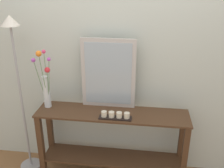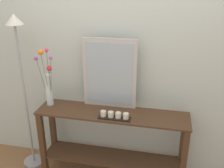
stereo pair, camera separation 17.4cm
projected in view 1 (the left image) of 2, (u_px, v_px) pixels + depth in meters
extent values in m
cube|color=beige|center=(116.00, 52.00, 2.68)|extent=(6.40, 0.08, 2.70)
cube|color=#472D1C|center=(112.00, 114.00, 2.62)|extent=(1.55, 0.35, 0.02)
cube|color=#472D1C|center=(112.00, 157.00, 2.83)|extent=(1.49, 0.31, 0.02)
cube|color=#472D1C|center=(41.00, 149.00, 2.74)|extent=(0.06, 0.06, 0.78)
cube|color=#472D1C|center=(184.00, 161.00, 2.56)|extent=(0.06, 0.06, 0.78)
cube|color=#472D1C|center=(51.00, 134.00, 3.00)|extent=(0.06, 0.06, 0.78)
cube|color=#472D1C|center=(181.00, 144.00, 2.81)|extent=(0.06, 0.06, 0.78)
cube|color=#B7B2AD|center=(108.00, 74.00, 2.62)|extent=(0.55, 0.03, 0.73)
cube|color=#9EADB7|center=(108.00, 74.00, 2.61)|extent=(0.47, 0.00, 0.65)
cylinder|color=silver|center=(47.00, 92.00, 2.68)|extent=(0.07, 0.07, 0.34)
cylinder|color=#4C753D|center=(47.00, 79.00, 2.65)|extent=(0.02, 0.04, 0.57)
sphere|color=#EA4275|center=(44.00, 52.00, 2.56)|extent=(0.04, 0.04, 0.04)
cylinder|color=#4C753D|center=(41.00, 83.00, 2.62)|extent=(0.08, 0.06, 0.51)
sphere|color=#B24CB7|center=(33.00, 60.00, 2.50)|extent=(0.04, 0.04, 0.04)
cylinder|color=#4C753D|center=(48.00, 88.00, 2.63)|extent=(0.04, 0.04, 0.41)
sphere|color=red|center=(47.00, 70.00, 2.53)|extent=(0.05, 0.05, 0.05)
cylinder|color=#4C753D|center=(44.00, 81.00, 2.59)|extent=(0.02, 0.10, 0.58)
sphere|color=orange|center=(39.00, 54.00, 2.43)|extent=(0.06, 0.06, 0.06)
cylinder|color=#4C753D|center=(49.00, 83.00, 2.61)|extent=(0.07, 0.05, 0.52)
sphere|color=#B24CB7|center=(49.00, 59.00, 2.49)|extent=(0.04, 0.04, 0.04)
cube|color=black|center=(115.00, 118.00, 2.52)|extent=(0.32, 0.09, 0.01)
cylinder|color=beige|center=(104.00, 114.00, 2.52)|extent=(0.06, 0.06, 0.05)
cylinder|color=beige|center=(112.00, 114.00, 2.51)|extent=(0.06, 0.06, 0.05)
cylinder|color=beige|center=(119.00, 115.00, 2.50)|extent=(0.06, 0.06, 0.05)
cylinder|color=beige|center=(127.00, 115.00, 2.49)|extent=(0.06, 0.06, 0.05)
cylinder|color=#9E9EA3|center=(31.00, 165.00, 3.07)|extent=(0.24, 0.24, 0.02)
cylinder|color=#9E9EA3|center=(22.00, 103.00, 2.75)|extent=(0.02, 0.02, 1.62)
cone|color=beige|center=(10.00, 20.00, 2.42)|extent=(0.18, 0.18, 0.10)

